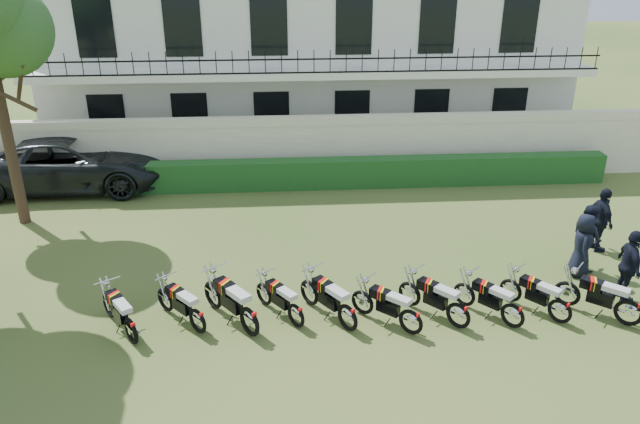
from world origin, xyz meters
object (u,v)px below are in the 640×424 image
object	(u,v)px
motorcycle_8	(561,306)
officer_2	(629,266)
officer_5	(601,220)
suv	(72,162)
motorcycle_1	(197,315)
motorcycle_6	(459,310)
motorcycle_5	(411,316)
motorcycle_9	(630,307)
motorcycle_0	(130,325)
motorcycle_4	(348,312)
officer_4	(587,237)
motorcycle_7	(513,310)
motorcycle_2	(249,315)
officer_3	(582,245)
motorcycle_3	(296,310)

from	to	relation	value
motorcycle_8	officer_2	distance (m)	2.17
officer_5	suv	bearing A→B (deg)	67.78
motorcycle_1	motorcycle_6	xyz separation A→B (m)	(5.68, -0.20, 0.02)
motorcycle_5	motorcycle_9	size ratio (longest dim) A/B	0.93
officer_2	officer_5	xyz separation A→B (m)	(0.57, 2.51, 0.01)
motorcycle_0	officer_2	xyz separation A→B (m)	(11.28, 1.00, 0.43)
motorcycle_1	motorcycle_5	xyz separation A→B (m)	(4.60, -0.36, 0.01)
motorcycle_4	motorcycle_6	distance (m)	2.43
motorcycle_4	officer_5	size ratio (longest dim) A/B	0.92
suv	officer_4	size ratio (longest dim) A/B	3.69
motorcycle_1	motorcycle_7	world-z (taller)	motorcycle_1
motorcycle_0	suv	bearing A→B (deg)	78.43
officer_4	motorcycle_6	bearing A→B (deg)	119.72
motorcycle_2	motorcycle_5	size ratio (longest dim) A/B	1.22
motorcycle_7	officer_5	distance (m)	5.04
motorcycle_7	motorcycle_8	distance (m)	1.12
motorcycle_4	motorcycle_9	xyz separation A→B (m)	(6.20, -0.24, -0.00)
motorcycle_5	officer_3	xyz separation A→B (m)	(4.79, 2.30, 0.37)
motorcycle_3	officer_5	world-z (taller)	officer_5
motorcycle_1	motorcycle_9	bearing A→B (deg)	-44.17
officer_3	motorcycle_1	bearing A→B (deg)	118.68
motorcycle_1	motorcycle_9	size ratio (longest dim) A/B	0.92
motorcycle_7	motorcycle_1	bearing A→B (deg)	136.86
motorcycle_7	officer_3	bearing A→B (deg)	0.35
motorcycle_5	motorcycle_6	world-z (taller)	motorcycle_6
motorcycle_2	motorcycle_4	distance (m)	2.12
motorcycle_8	officer_2	world-z (taller)	officer_2
motorcycle_4	motorcycle_7	xyz separation A→B (m)	(3.63, -0.13, -0.04)
motorcycle_4	motorcycle_7	distance (m)	3.63
motorcycle_4	motorcycle_5	bearing A→B (deg)	-44.60
motorcycle_8	motorcycle_4	bearing A→B (deg)	140.06
motorcycle_3	officer_4	xyz separation A→B (m)	(7.55, 2.23, 0.44)
motorcycle_9	officer_3	size ratio (longest dim) A/B	0.92
suv	officer_3	world-z (taller)	suv
motorcycle_3	motorcycle_7	xyz separation A→B (m)	(4.74, -0.35, 0.02)
motorcycle_6	officer_5	distance (m)	5.92
suv	officer_2	distance (m)	17.22
motorcycle_8	officer_2	size ratio (longest dim) A/B	0.80
motorcycle_7	motorcycle_9	bearing A→B (deg)	-43.25
motorcycle_0	motorcycle_8	distance (m)	9.34
motorcycle_8	officer_4	distance (m)	3.03
motorcycle_1	officer_2	xyz separation A→B (m)	(9.93, 0.71, 0.44)
motorcycle_1	suv	xyz separation A→B (m)	(-5.17, 8.99, 0.44)
suv	officer_3	size ratio (longest dim) A/B	3.86
motorcycle_5	officer_5	bearing A→B (deg)	-16.50
officer_5	officer_4	bearing A→B (deg)	136.02
motorcycle_2	motorcycle_0	bearing A→B (deg)	145.34
motorcycle_0	motorcycle_6	bearing A→B (deg)	-33.21
motorcycle_0	officer_5	world-z (taller)	officer_5
motorcycle_1	officer_3	size ratio (longest dim) A/B	0.84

